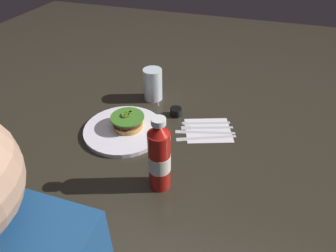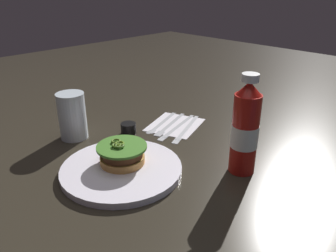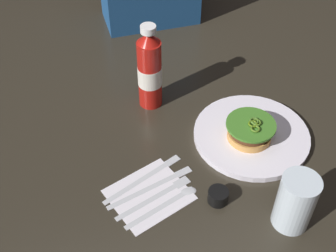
{
  "view_description": "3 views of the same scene",
  "coord_description": "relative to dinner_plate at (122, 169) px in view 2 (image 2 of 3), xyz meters",
  "views": [
    {
      "loc": [
        -0.24,
        0.71,
        0.65
      ],
      "look_at": [
        -0.01,
        0.0,
        0.09
      ],
      "focal_mm": 31.09,
      "sensor_mm": 36.0,
      "label": 1
    },
    {
      "loc": [
        0.57,
        0.53,
        0.43
      ],
      "look_at": [
        0.02,
        -0.02,
        0.08
      ],
      "focal_mm": 35.85,
      "sensor_mm": 36.0,
      "label": 2
    },
    {
      "loc": [
        -0.25,
        -0.71,
        0.8
      ],
      "look_at": [
        -0.04,
        0.01,
        0.06
      ],
      "focal_mm": 47.28,
      "sensor_mm": 36.0,
      "label": 3
    }
  ],
  "objects": [
    {
      "name": "steak_knife",
      "position": [
        -0.28,
        -0.05,
        -0.0
      ],
      "size": [
        0.2,
        0.1,
        0.0
      ],
      "color": "silver",
      "rests_on": "napkin"
    },
    {
      "name": "napkin",
      "position": [
        -0.29,
        -0.1,
        -0.01
      ],
      "size": [
        0.2,
        0.19,
        0.0
      ],
      "primitive_type": "cube",
      "rotation": [
        0.0,
        0.0,
        0.34
      ],
      "color": "white",
      "rests_on": "ground_plane"
    },
    {
      "name": "spoon_utensil",
      "position": [
        -0.25,
        -0.13,
        -0.0
      ],
      "size": [
        0.18,
        0.07,
        0.0
      ],
      "color": "silver",
      "rests_on": "napkin"
    },
    {
      "name": "condiment_cup",
      "position": [
        -0.15,
        -0.16,
        0.01
      ],
      "size": [
        0.04,
        0.04,
        0.03
      ],
      "primitive_type": "cylinder",
      "color": "black",
      "rests_on": "ground_plane"
    },
    {
      "name": "water_glass",
      "position": [
        -0.02,
        -0.25,
        0.06
      ],
      "size": [
        0.08,
        0.08,
        0.13
      ],
      "primitive_type": "cylinder",
      "color": "silver",
      "rests_on": "ground_plane"
    },
    {
      "name": "ground_plane",
      "position": [
        -0.17,
        0.03,
        -0.01
      ],
      "size": [
        3.0,
        3.0,
        0.0
      ],
      "primitive_type": "plane",
      "color": "#2C271E"
    },
    {
      "name": "ketchup_bottle",
      "position": [
        -0.21,
        0.2,
        0.1
      ],
      "size": [
        0.06,
        0.06,
        0.24
      ],
      "color": "#AF1811",
      "rests_on": "ground_plane"
    },
    {
      "name": "butter_knife",
      "position": [
        -0.27,
        -0.08,
        -0.0
      ],
      "size": [
        0.21,
        0.07,
        0.0
      ],
      "color": "silver",
      "rests_on": "napkin"
    },
    {
      "name": "burger_sandwich",
      "position": [
        -0.01,
        -0.01,
        0.03
      ],
      "size": [
        0.12,
        0.12,
        0.05
      ],
      "color": "#CB8D45",
      "rests_on": "dinner_plate"
    },
    {
      "name": "dinner_plate",
      "position": [
        0.0,
        0.0,
        0.0
      ],
      "size": [
        0.29,
        0.29,
        0.02
      ],
      "primitive_type": "cylinder",
      "color": "white",
      "rests_on": "ground_plane"
    },
    {
      "name": "fork_utensil",
      "position": [
        -0.27,
        -0.11,
        -0.0
      ],
      "size": [
        0.19,
        0.08,
        0.0
      ],
      "color": "silver",
      "rests_on": "napkin"
    }
  ]
}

